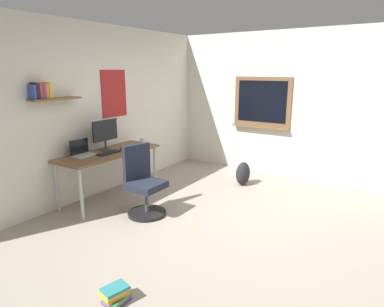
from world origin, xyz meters
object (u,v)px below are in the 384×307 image
object	(u,v)px
laptop	(82,152)
keyboard	(109,153)
desk	(109,156)
monitor_primary	(105,133)
coffee_mug	(142,141)
computer_mouse	(122,149)
book_stack_on_floor	(116,295)
backpack	(243,174)
office_chair	(143,185)

from	to	relation	value
laptop	keyboard	world-z (taller)	laptop
desk	laptop	xyz separation A→B (m)	(-0.36, 0.15, 0.12)
monitor_primary	coffee_mug	size ratio (longest dim) A/B	5.04
laptop	coffee_mug	size ratio (longest dim) A/B	3.37
computer_mouse	book_stack_on_floor	bearing A→B (deg)	-137.04
backpack	coffee_mug	bearing A→B (deg)	125.23
office_chair	book_stack_on_floor	xyz separation A→B (m)	(-1.51, -1.01, -0.33)
laptop	monitor_primary	xyz separation A→B (m)	(0.40, -0.05, 0.22)
keyboard	book_stack_on_floor	world-z (taller)	keyboard
laptop	keyboard	size ratio (longest dim) A/B	0.84
book_stack_on_floor	backpack	bearing A→B (deg)	6.57
office_chair	computer_mouse	world-z (taller)	office_chair
monitor_primary	backpack	xyz separation A→B (m)	(1.64, -1.52, -0.81)
coffee_mug	backpack	distance (m)	1.79
computer_mouse	book_stack_on_floor	xyz separation A→B (m)	(-1.85, -1.72, -0.68)
coffee_mug	monitor_primary	bearing A→B (deg)	168.95
desk	coffee_mug	world-z (taller)	coffee_mug
laptop	keyboard	distance (m)	0.36
backpack	book_stack_on_floor	bearing A→B (deg)	-173.43
desk	book_stack_on_floor	bearing A→B (deg)	-132.49
monitor_primary	book_stack_on_floor	bearing A→B (deg)	-131.62
desk	computer_mouse	distance (m)	0.23
desk	monitor_primary	size ratio (longest dim) A/B	3.46
office_chair	monitor_primary	distance (m)	1.08
office_chair	computer_mouse	bearing A→B (deg)	64.32
keyboard	computer_mouse	distance (m)	0.28
desk	backpack	bearing A→B (deg)	-40.06
desk	laptop	world-z (taller)	laptop
keyboard	computer_mouse	bearing A→B (deg)	0.00
keyboard	book_stack_on_floor	bearing A→B (deg)	-132.33
coffee_mug	book_stack_on_floor	size ratio (longest dim) A/B	0.37
monitor_primary	book_stack_on_floor	xyz separation A→B (m)	(-1.69, -1.90, -0.93)
backpack	book_stack_on_floor	xyz separation A→B (m)	(-3.33, -0.38, -0.12)
desk	keyboard	bearing A→B (deg)	-135.70
computer_mouse	backpack	bearing A→B (deg)	-42.03
desk	keyboard	distance (m)	0.14
desk	coffee_mug	size ratio (longest dim) A/B	17.46
monitor_primary	keyboard	world-z (taller)	monitor_primary
monitor_primary	coffee_mug	bearing A→B (deg)	-11.05
office_chair	coffee_mug	distance (m)	1.19
office_chair	keyboard	bearing A→B (deg)	85.17
monitor_primary	computer_mouse	size ratio (longest dim) A/B	4.46
backpack	book_stack_on_floor	world-z (taller)	backpack
monitor_primary	computer_mouse	world-z (taller)	monitor_primary
laptop	book_stack_on_floor	distance (m)	2.44
backpack	book_stack_on_floor	size ratio (longest dim) A/B	1.60
backpack	computer_mouse	bearing A→B (deg)	137.97
book_stack_on_floor	laptop	bearing A→B (deg)	56.57
backpack	office_chair	bearing A→B (deg)	160.95
laptop	monitor_primary	bearing A→B (deg)	-6.85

